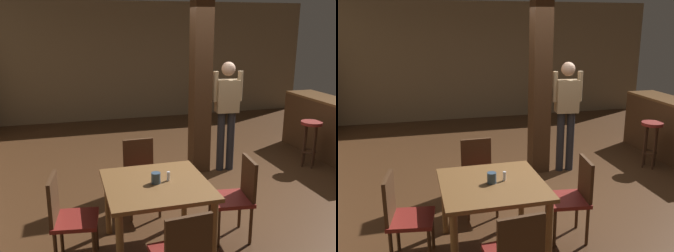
% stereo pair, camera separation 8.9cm
% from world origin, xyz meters
% --- Properties ---
extents(ground_plane, '(10.80, 10.80, 0.00)m').
position_xyz_m(ground_plane, '(0.00, 0.00, 0.00)').
color(ground_plane, '#422816').
extents(wall_back, '(8.00, 0.10, 2.80)m').
position_xyz_m(wall_back, '(0.00, 4.50, 1.40)').
color(wall_back, '#756047').
rests_on(wall_back, ground_plane).
extents(pillar, '(0.28, 0.28, 2.80)m').
position_xyz_m(pillar, '(-0.14, 0.76, 1.40)').
color(pillar, '#422816').
rests_on(pillar, ground_plane).
extents(dining_table, '(1.02, 1.02, 0.74)m').
position_xyz_m(dining_table, '(-1.33, -1.21, 0.63)').
color(dining_table, brown).
rests_on(dining_table, ground_plane).
extents(chair_east, '(0.47, 0.47, 0.89)m').
position_xyz_m(chair_east, '(-0.43, -1.21, 0.51)').
color(chair_east, maroon).
rests_on(chair_east, ground_plane).
extents(chair_north, '(0.43, 0.43, 0.89)m').
position_xyz_m(chair_north, '(-1.31, -0.34, 0.51)').
color(chair_north, maroon).
rests_on(chair_north, ground_plane).
extents(chair_west, '(0.48, 0.48, 0.89)m').
position_xyz_m(chair_west, '(-2.20, -1.19, 0.51)').
color(chair_west, maroon).
rests_on(chair_west, ground_plane).
extents(napkin_cup, '(0.09, 0.09, 0.11)m').
position_xyz_m(napkin_cup, '(-1.33, -1.21, 0.80)').
color(napkin_cup, '#33475B').
rests_on(napkin_cup, dining_table).
extents(salt_shaker, '(0.03, 0.03, 0.09)m').
position_xyz_m(salt_shaker, '(-1.20, -1.19, 0.79)').
color(salt_shaker, silver).
rests_on(salt_shaker, dining_table).
extents(standing_person, '(0.47, 0.24, 1.72)m').
position_xyz_m(standing_person, '(0.26, 0.65, 1.00)').
color(standing_person, tan).
rests_on(standing_person, ground_plane).
extents(bar_counter, '(0.56, 2.08, 1.02)m').
position_xyz_m(bar_counter, '(2.19, 0.71, 0.52)').
color(bar_counter, brown).
rests_on(bar_counter, ground_plane).
extents(bar_stool_near, '(0.33, 0.33, 0.76)m').
position_xyz_m(bar_stool_near, '(1.64, 0.41, 0.56)').
color(bar_stool_near, maroon).
rests_on(bar_stool_near, ground_plane).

